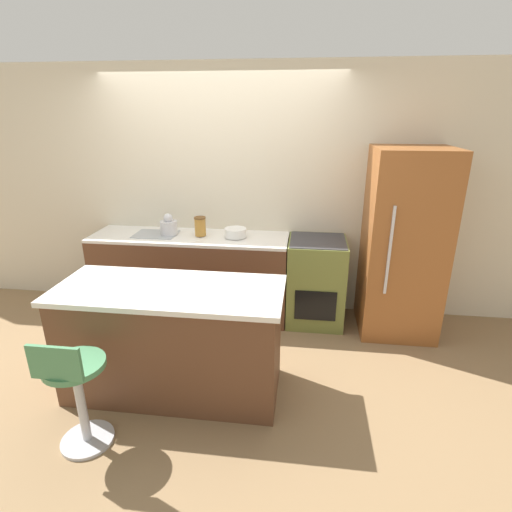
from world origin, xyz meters
name	(u,v)px	position (x,y,z in m)	size (l,w,h in m)	color
ground_plane	(215,328)	(0.00, 0.00, 0.00)	(14.00, 14.00, 0.00)	#8E704C
wall_back	(223,192)	(0.00, 0.64, 1.30)	(8.00, 0.06, 2.60)	beige
back_counter	(191,275)	(-0.31, 0.31, 0.45)	(2.08, 0.59, 0.90)	brown
kitchen_island	(173,340)	(-0.10, -0.97, 0.45)	(1.72, 0.71, 0.90)	brown
oven_range	(316,281)	(1.03, 0.31, 0.45)	(0.58, 0.60, 0.90)	olive
refrigerator	(403,244)	(1.85, 0.25, 0.91)	(0.72, 0.73, 1.83)	#995628
stool_chair	(76,390)	(-0.52, -1.62, 0.44)	(0.39, 0.39, 0.86)	#B7B7BC
kettle	(169,226)	(-0.53, 0.32, 0.99)	(0.18, 0.18, 0.22)	silver
mixing_bowl	(236,233)	(0.18, 0.32, 0.95)	(0.23, 0.23, 0.09)	white
canister_jar	(200,226)	(-0.19, 0.32, 1.00)	(0.12, 0.12, 0.20)	#B77F33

